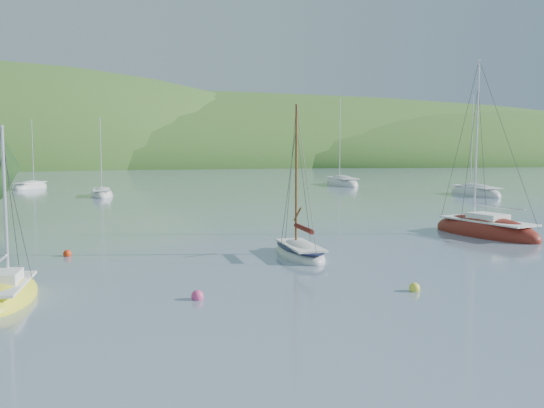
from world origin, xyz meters
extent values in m
plane|color=#768DA3|center=(0.00, 0.00, 0.00)|extent=(700.00, 700.00, 0.00)
ellipsoid|color=#3A6627|center=(0.00, 170.00, 0.00)|extent=(440.00, 110.00, 44.00)
ellipsoid|color=#3A6627|center=(90.00, 160.00, 0.00)|extent=(240.00, 100.00, 34.00)
ellipsoid|color=silver|center=(-0.34, 7.12, 0.09)|extent=(2.11, 5.32, 1.29)
cube|color=white|center=(-0.34, 7.01, 0.56)|extent=(1.58, 4.15, 0.10)
cylinder|color=brown|center=(-0.37, 7.75, 4.03)|extent=(0.12, 0.12, 7.01)
ellipsoid|color=black|center=(-0.34, 7.12, 0.46)|extent=(2.07, 5.27, 0.22)
cylinder|color=maroon|center=(-0.32, 6.49, 1.47)|extent=(0.33, 2.53, 0.24)
ellipsoid|color=maroon|center=(12.64, 11.25, 0.15)|extent=(4.62, 8.27, 2.16)
cube|color=white|center=(12.68, 11.10, 0.91)|extent=(3.51, 6.43, 0.10)
cylinder|color=white|center=(12.40, 12.16, 5.78)|extent=(0.12, 0.12, 9.80)
cube|color=white|center=(12.68, 11.10, 1.15)|extent=(1.99, 2.50, 0.42)
cylinder|color=white|center=(12.88, 10.34, 1.82)|extent=(1.05, 3.66, 0.09)
ellipsoid|color=#F8F52E|center=(-12.94, 1.24, 0.10)|extent=(2.25, 5.22, 1.40)
cube|color=white|center=(-12.94, 1.14, 0.61)|extent=(1.68, 4.07, 0.10)
cylinder|color=white|center=(-12.91, 1.86, 3.40)|extent=(0.12, 0.12, 5.66)
cube|color=white|center=(-12.94, 1.14, 0.85)|extent=(1.17, 1.48, 0.42)
ellipsoid|color=silver|center=(-11.56, 46.01, 0.13)|extent=(2.53, 6.55, 1.77)
cube|color=white|center=(-11.56, 45.88, 0.75)|extent=(1.89, 5.11, 0.10)
cylinder|color=white|center=(-11.59, 46.79, 4.59)|extent=(0.12, 0.12, 7.76)
ellipsoid|color=silver|center=(19.81, 57.13, 0.18)|extent=(3.21, 9.07, 2.46)
cube|color=white|center=(19.81, 56.95, 1.04)|extent=(2.40, 7.07, 0.10)
cylinder|color=white|center=(19.81, 58.21, 6.43)|extent=(0.12, 0.12, 10.87)
ellipsoid|color=silver|center=(-20.88, 59.92, 0.13)|extent=(4.70, 7.05, 1.82)
cube|color=white|center=(-20.93, 59.80, 0.78)|extent=(3.59, 5.47, 0.10)
cylinder|color=white|center=(-20.58, 60.66, 4.73)|extent=(0.12, 0.12, 7.99)
ellipsoid|color=silver|center=(28.42, 37.97, 0.16)|extent=(3.08, 8.44, 2.29)
cube|color=white|center=(28.43, 37.80, 0.97)|extent=(2.30, 6.58, 0.10)
cylinder|color=white|center=(28.41, 38.98, 5.97)|extent=(0.12, 0.12, 10.08)
sphere|color=#F8F73C|center=(1.92, -0.86, 0.12)|extent=(0.42, 0.42, 0.42)
sphere|color=#E74484|center=(-6.23, -0.22, 0.12)|extent=(0.44, 0.44, 0.44)
sphere|color=red|center=(13.99, 11.30, 0.12)|extent=(0.46, 0.46, 0.46)
sphere|color=red|center=(-11.62, 9.75, 0.12)|extent=(0.41, 0.41, 0.41)
camera|label=1|loc=(-8.45, -21.54, 5.51)|focal=40.00mm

